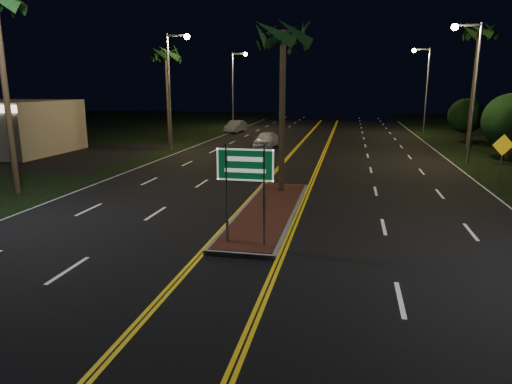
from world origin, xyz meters
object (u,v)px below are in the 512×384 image
(shrub_mid, at_px, (511,121))
(car_near, at_px, (266,138))
(warning_sign, at_px, (502,152))
(streetlight_right_mid, at_px, (470,77))
(palm_left_far, at_px, (166,54))
(highway_sign, at_px, (245,174))
(shrub_far, at_px, (466,116))
(palm_right_far, at_px, (479,33))
(palm_median, at_px, (283,35))
(streetlight_right_far, at_px, (424,81))
(streetlight_left_mid, at_px, (173,78))
(streetlight_left_far, at_px, (236,81))
(car_far, at_px, (236,125))
(median_island, at_px, (268,211))

(shrub_mid, distance_m, car_near, 18.18)
(shrub_mid, height_order, warning_sign, shrub_mid)
(streetlight_right_mid, relative_size, car_near, 1.91)
(palm_left_far, relative_size, warning_sign, 3.32)
(highway_sign, xyz_separation_m, warning_sign, (10.92, 12.07, -0.67))
(shrub_far, bearing_deg, palm_right_far, -99.46)
(highway_sign, distance_m, palm_left_far, 28.77)
(palm_right_far, bearing_deg, palm_median, -123.28)
(highway_sign, height_order, streetlight_right_mid, streetlight_right_mid)
(palm_median, xyz_separation_m, palm_left_far, (-12.80, 17.50, 0.47))
(streetlight_right_far, xyz_separation_m, car_near, (-14.41, -14.79, -4.87))
(streetlight_right_far, relative_size, shrub_mid, 1.95)
(shrub_far, distance_m, car_near, 19.73)
(streetlight_left_mid, distance_m, shrub_mid, 24.79)
(warning_sign, bearing_deg, streetlight_left_far, 116.19)
(streetlight_right_far, xyz_separation_m, warning_sign, (0.31, -27.13, -3.92))
(streetlight_right_far, relative_size, shrub_far, 2.27)
(streetlight_left_mid, height_order, streetlight_right_far, same)
(shrub_far, xyz_separation_m, car_far, (-23.30, 3.39, -1.57))
(streetlight_left_mid, xyz_separation_m, streetlight_right_mid, (21.23, -2.00, 0.00))
(median_island, bearing_deg, streetlight_left_mid, 121.98)
(streetlight_left_far, bearing_deg, streetlight_left_mid, -90.00)
(streetlight_left_far, height_order, streetlight_right_mid, same)
(car_far, relative_size, warning_sign, 1.73)
(streetlight_left_far, distance_m, car_far, 6.82)
(streetlight_left_far, bearing_deg, median_island, -74.00)
(highway_sign, xyz_separation_m, streetlight_right_far, (10.61, 39.20, 3.25))
(highway_sign, relative_size, shrub_mid, 0.69)
(car_near, xyz_separation_m, warning_sign, (14.71, -12.34, 0.95))
(streetlight_left_mid, bearing_deg, shrub_mid, 0.00)
(palm_right_far, distance_m, shrub_mid, 8.87)
(car_far, bearing_deg, streetlight_right_far, 14.21)
(streetlight_right_mid, relative_size, shrub_mid, 1.95)
(palm_median, relative_size, car_near, 1.76)
(palm_median, bearing_deg, palm_left_far, 126.18)
(palm_median, relative_size, warning_sign, 3.13)
(shrub_mid, bearing_deg, shrub_far, 90.95)
(car_near, bearing_deg, streetlight_left_mid, -152.28)
(shrub_mid, height_order, shrub_far, shrub_mid)
(shrub_mid, distance_m, car_far, 28.16)
(streetlight_left_far, relative_size, shrub_mid, 1.95)
(shrub_far, height_order, warning_sign, shrub_far)
(palm_right_far, bearing_deg, highway_sign, -115.20)
(palm_left_far, bearing_deg, streetlight_left_far, 82.22)
(palm_left_far, relative_size, palm_right_far, 0.85)
(streetlight_left_far, bearing_deg, warning_sign, -53.53)
(palm_left_far, xyz_separation_m, warning_sign, (23.72, -13.13, -6.01))
(palm_right_far, xyz_separation_m, car_near, (-16.59, -2.79, -8.36))
(highway_sign, bearing_deg, car_near, 98.83)
(car_far, xyz_separation_m, warning_sign, (20.42, -24.52, 0.97))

